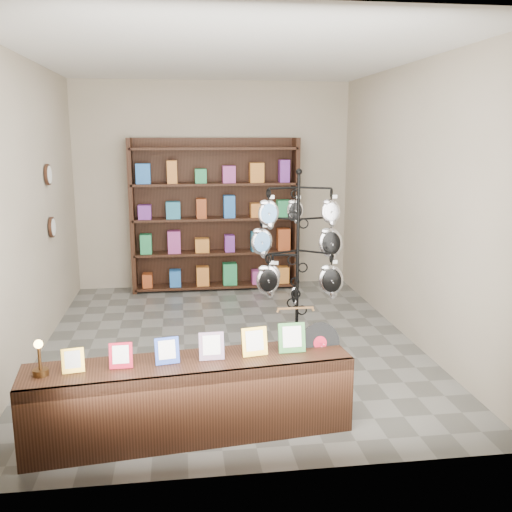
# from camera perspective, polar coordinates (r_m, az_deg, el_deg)

# --- Properties ---
(ground) EXTENTS (5.00, 5.00, 0.00)m
(ground) POSITION_cam_1_polar(r_m,az_deg,el_deg) (6.36, -2.63, -8.62)
(ground) COLOR slate
(ground) RESTS_ON ground
(room_envelope) EXTENTS (5.00, 5.00, 5.00)m
(room_envelope) POSITION_cam_1_polar(r_m,az_deg,el_deg) (5.96, -2.80, 8.27)
(room_envelope) COLOR #B4A591
(room_envelope) RESTS_ON ground
(display_tree) EXTENTS (0.99, 0.87, 1.92)m
(display_tree) POSITION_cam_1_polar(r_m,az_deg,el_deg) (5.68, 4.20, 0.53)
(display_tree) COLOR black
(display_tree) RESTS_ON ground
(front_shelf) EXTENTS (2.46, 0.75, 0.86)m
(front_shelf) POSITION_cam_1_polar(r_m,az_deg,el_deg) (4.45, -6.54, -13.91)
(front_shelf) COLOR black
(front_shelf) RESTS_ON ground
(back_shelving) EXTENTS (2.42, 0.36, 2.20)m
(back_shelving) POSITION_cam_1_polar(r_m,az_deg,el_deg) (8.33, -4.10, 3.64)
(back_shelving) COLOR black
(back_shelving) RESTS_ON ground
(wall_clocks) EXTENTS (0.03, 0.24, 0.84)m
(wall_clocks) POSITION_cam_1_polar(r_m,az_deg,el_deg) (6.92, -19.90, 5.18)
(wall_clocks) COLOR black
(wall_clocks) RESTS_ON ground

